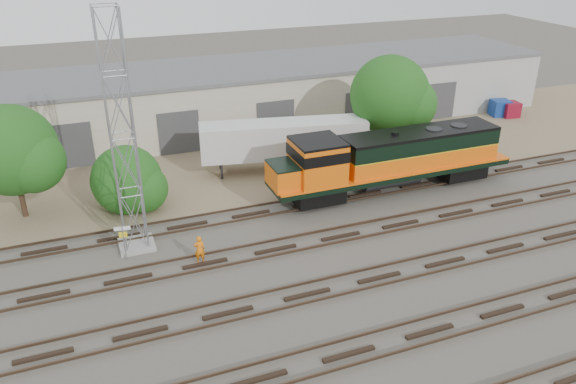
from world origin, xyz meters
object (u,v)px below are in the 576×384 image
object	(u,v)px
worker	(199,249)
semi_trailer	(288,140)
locomotive	(389,159)
signal_tower	(123,140)

from	to	relation	value
worker	semi_trailer	size ratio (longest dim) A/B	0.13
locomotive	worker	bearing A→B (deg)	-163.30
locomotive	semi_trailer	distance (m)	7.66
locomotive	semi_trailer	world-z (taller)	locomotive
signal_tower	worker	xyz separation A→B (m)	(2.96, -2.88, -5.56)
semi_trailer	signal_tower	bearing A→B (deg)	-137.46
signal_tower	locomotive	bearing A→B (deg)	4.32
locomotive	semi_trailer	size ratio (longest dim) A/B	1.40
locomotive	signal_tower	bearing A→B (deg)	-175.68
locomotive	worker	size ratio (longest dim) A/B	10.76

